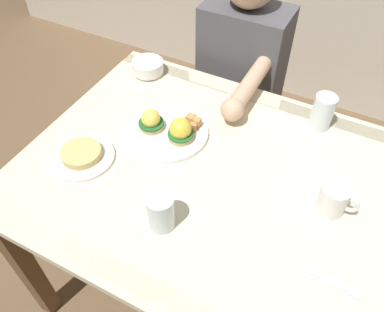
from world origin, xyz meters
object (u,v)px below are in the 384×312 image
(fork, at_px, (336,284))
(water_glass_near, at_px, (322,113))
(water_glass_far, at_px, (161,213))
(diner_person, at_px, (239,77))
(dining_table, at_px, (217,196))
(fruit_bowl, at_px, (148,67))
(side_plate, at_px, (82,155))
(coffee_mug, at_px, (334,198))
(eggs_benedict_plate, at_px, (168,129))

(fork, relative_size, water_glass_near, 1.26)
(water_glass_far, distance_m, diner_person, 0.85)
(dining_table, bearing_deg, water_glass_near, 59.31)
(fruit_bowl, height_order, diner_person, diner_person)
(diner_person, bearing_deg, fruit_bowl, -137.83)
(water_glass_far, distance_m, side_plate, 0.36)
(coffee_mug, relative_size, diner_person, 0.10)
(water_glass_far, relative_size, side_plate, 0.57)
(water_glass_far, bearing_deg, dining_table, 74.21)
(eggs_benedict_plate, distance_m, water_glass_far, 0.35)
(fruit_bowl, xyz_separation_m, water_glass_far, (0.40, -0.57, 0.02))
(fruit_bowl, distance_m, diner_person, 0.40)
(dining_table, relative_size, side_plate, 6.00)
(diner_person, bearing_deg, fork, -53.86)
(fork, bearing_deg, water_glass_near, 109.28)
(fork, height_order, diner_person, diner_person)
(dining_table, relative_size, diner_person, 1.05)
(eggs_benedict_plate, distance_m, coffee_mug, 0.55)
(water_glass_near, bearing_deg, coffee_mug, -69.86)
(dining_table, distance_m, diner_person, 0.63)
(side_plate, bearing_deg, dining_table, 18.23)
(dining_table, bearing_deg, water_glass_far, -105.79)
(fruit_bowl, height_order, coffee_mug, coffee_mug)
(water_glass_far, bearing_deg, eggs_benedict_plate, 116.67)
(dining_table, bearing_deg, fruit_bowl, 143.22)
(fork, xyz_separation_m, water_glass_far, (-0.46, -0.04, 0.05))
(eggs_benedict_plate, bearing_deg, fork, -23.24)
(eggs_benedict_plate, relative_size, water_glass_far, 2.36)
(water_glass_far, bearing_deg, water_glass_near, 64.73)
(eggs_benedict_plate, height_order, coffee_mug, coffee_mug)
(fork, height_order, water_glass_far, water_glass_far)
(dining_table, height_order, fruit_bowl, fruit_bowl)
(water_glass_near, xyz_separation_m, side_plate, (-0.61, -0.49, -0.04))
(fruit_bowl, bearing_deg, water_glass_near, 0.81)
(eggs_benedict_plate, bearing_deg, water_glass_far, -63.33)
(fruit_bowl, distance_m, side_plate, 0.48)
(eggs_benedict_plate, xyz_separation_m, fork, (0.62, -0.26, -0.02))
(coffee_mug, distance_m, water_glass_near, 0.34)
(water_glass_far, xyz_separation_m, side_plate, (-0.34, 0.09, -0.04))
(side_plate, distance_m, diner_person, 0.78)
(eggs_benedict_plate, xyz_separation_m, diner_person, (0.04, 0.52, -0.11))
(water_glass_near, bearing_deg, diner_person, 147.20)
(diner_person, bearing_deg, water_glass_far, -82.35)
(coffee_mug, height_order, water_glass_near, water_glass_near)
(fruit_bowl, distance_m, coffee_mug, 0.85)
(side_plate, height_order, diner_person, diner_person)
(dining_table, xyz_separation_m, side_plate, (-0.41, -0.13, 0.12))
(fruit_bowl, distance_m, water_glass_near, 0.67)
(dining_table, distance_m, fruit_bowl, 0.59)
(eggs_benedict_plate, height_order, side_plate, eggs_benedict_plate)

